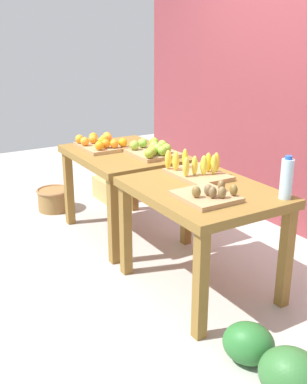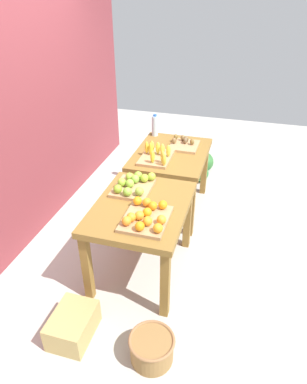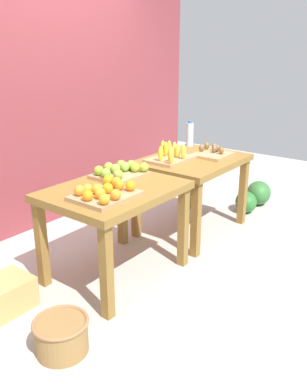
{
  "view_description": "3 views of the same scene",
  "coord_description": "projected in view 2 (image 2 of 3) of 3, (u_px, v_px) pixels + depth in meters",
  "views": [
    {
      "loc": [
        2.95,
        -1.82,
        1.76
      ],
      "look_at": [
        -0.01,
        -0.03,
        0.56
      ],
      "focal_mm": 44.64,
      "sensor_mm": 36.0,
      "label": 1
    },
    {
      "loc": [
        -2.91,
        -0.79,
        2.41
      ],
      "look_at": [
        -0.04,
        0.04,
        0.57
      ],
      "focal_mm": 32.13,
      "sensor_mm": 36.0,
      "label": 2
    },
    {
      "loc": [
        -2.71,
        -2.03,
        1.75
      ],
      "look_at": [
        -0.08,
        -0.01,
        0.58
      ],
      "focal_mm": 38.11,
      "sensor_mm": 36.0,
      "label": 3
    }
  ],
  "objects": [
    {
      "name": "display_table_right",
      "position": [
        171.0,
        161.0,
        3.96
      ],
      "size": [
        1.04,
        0.8,
        0.75
      ],
      "color": "brown",
      "rests_on": "ground_plane"
    },
    {
      "name": "cardboard_produce_box",
      "position": [
        73.0,
        325.0,
        2.69
      ],
      "size": [
        0.4,
        0.3,
        0.23
      ],
      "primitive_type": "cube",
      "color": "tan",
      "rests_on": "ground_plane"
    },
    {
      "name": "watermelon_pile",
      "position": [
        202.0,
        166.0,
        4.97
      ],
      "size": [
        0.71,
        0.39,
        0.28
      ],
      "color": "#306930",
      "rests_on": "ground_plane"
    },
    {
      "name": "orange_bin",
      "position": [
        146.0,
        216.0,
        2.76
      ],
      "size": [
        0.44,
        0.37,
        0.11
      ],
      "color": "tan",
      "rests_on": "display_table_left"
    },
    {
      "name": "water_bottle",
      "position": [
        155.0,
        126.0,
        4.26
      ],
      "size": [
        0.08,
        0.08,
        0.27
      ],
      "color": "silver",
      "rests_on": "display_table_right"
    },
    {
      "name": "back_wall",
      "position": [
        26.0,
        90.0,
        3.36
      ],
      "size": [
        4.4,
        0.12,
        3.0
      ],
      "primitive_type": "cube",
      "color": "brown",
      "rests_on": "ground_plane"
    },
    {
      "name": "kiwi_bin",
      "position": [
        184.0,
        144.0,
        4.02
      ],
      "size": [
        0.36,
        0.32,
        0.1
      ],
      "color": "tan",
      "rests_on": "display_table_right"
    },
    {
      "name": "banana_crate",
      "position": [
        157.0,
        155.0,
        3.72
      ],
      "size": [
        0.44,
        0.32,
        0.17
      ],
      "color": "tan",
      "rests_on": "display_table_right"
    },
    {
      "name": "wicker_basket",
      "position": [
        152.0,
        348.0,
        2.52
      ],
      "size": [
        0.34,
        0.34,
        0.22
      ],
      "color": "olive",
      "rests_on": "ground_plane"
    },
    {
      "name": "display_table_left",
      "position": [
        141.0,
        215.0,
        3.04
      ],
      "size": [
        1.04,
        0.8,
        0.75
      ],
      "color": "brown",
      "rests_on": "ground_plane"
    },
    {
      "name": "ground_plane",
      "position": [
        158.0,
        234.0,
        3.84
      ],
      "size": [
        8.0,
        8.0,
        0.0
      ],
      "primitive_type": "plane",
      "color": "#B3B0A8"
    },
    {
      "name": "apple_bin",
      "position": [
        133.0,
        185.0,
        3.19
      ],
      "size": [
        0.43,
        0.36,
        0.11
      ],
      "color": "tan",
      "rests_on": "display_table_left"
    }
  ]
}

